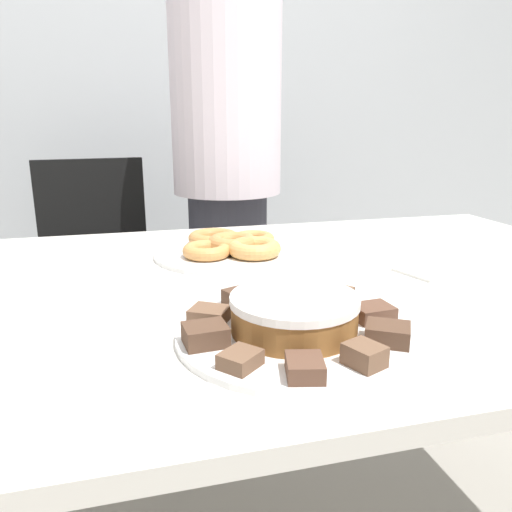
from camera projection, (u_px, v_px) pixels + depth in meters
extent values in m
cube|color=#B2B7BC|center=(156.00, 66.00, 2.33)|extent=(8.00, 0.05, 2.60)
cube|color=silver|center=(225.00, 290.00, 0.98)|extent=(1.87, 1.02, 0.03)
cylinder|color=silver|center=(452.00, 330.00, 1.71)|extent=(0.06, 0.06, 0.72)
cylinder|color=#383842|center=(229.00, 296.00, 1.92)|extent=(0.29, 0.29, 0.80)
cylinder|color=silver|center=(226.00, 101.00, 1.73)|extent=(0.39, 0.39, 0.64)
cylinder|color=black|center=(112.00, 405.00, 1.90)|extent=(0.44, 0.44, 0.01)
cylinder|color=#262626|center=(107.00, 350.00, 1.84)|extent=(0.06, 0.06, 0.44)
cube|color=black|center=(102.00, 288.00, 1.78)|extent=(0.49, 0.49, 0.04)
cube|color=black|center=(92.00, 215.00, 1.90)|extent=(0.40, 0.07, 0.42)
cylinder|color=white|center=(294.00, 334.00, 0.73)|extent=(0.34, 0.34, 0.01)
cylinder|color=white|center=(233.00, 253.00, 1.17)|extent=(0.37, 0.37, 0.01)
cylinder|color=brown|center=(294.00, 317.00, 0.72)|extent=(0.18, 0.18, 0.04)
cylinder|color=white|center=(295.00, 300.00, 0.71)|extent=(0.19, 0.19, 0.01)
cube|color=brown|center=(334.00, 297.00, 0.83)|extent=(0.07, 0.07, 0.03)
cube|color=#513828|center=(286.00, 294.00, 0.85)|extent=(0.06, 0.07, 0.02)
cube|color=#513828|center=(241.00, 298.00, 0.82)|extent=(0.07, 0.07, 0.02)
cube|color=brown|center=(209.00, 314.00, 0.76)|extent=(0.07, 0.07, 0.02)
cube|color=#513828|center=(205.00, 335.00, 0.68)|extent=(0.06, 0.05, 0.03)
cube|color=brown|center=(240.00, 359.00, 0.62)|extent=(0.06, 0.06, 0.02)
cube|color=brown|center=(305.00, 367.00, 0.60)|extent=(0.06, 0.06, 0.02)
cube|color=brown|center=(364.00, 355.00, 0.62)|extent=(0.05, 0.06, 0.03)
cube|color=#513828|center=(388.00, 334.00, 0.69)|extent=(0.08, 0.07, 0.03)
cube|color=brown|center=(373.00, 312.00, 0.77)|extent=(0.06, 0.05, 0.02)
torus|color=#C68447|center=(232.00, 243.00, 1.17)|extent=(0.12, 0.12, 0.04)
torus|color=#D18E4C|center=(207.00, 250.00, 1.11)|extent=(0.11, 0.11, 0.03)
torus|color=tan|center=(254.00, 248.00, 1.12)|extent=(0.12, 0.12, 0.04)
torus|color=#D18E4C|center=(253.00, 239.00, 1.22)|extent=(0.10, 0.10, 0.03)
torus|color=#C68447|center=(214.00, 238.00, 1.23)|extent=(0.12, 0.12, 0.03)
cube|color=white|center=(431.00, 271.00, 1.04)|extent=(0.15, 0.13, 0.01)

